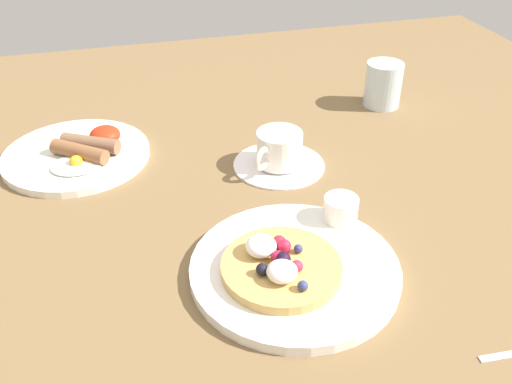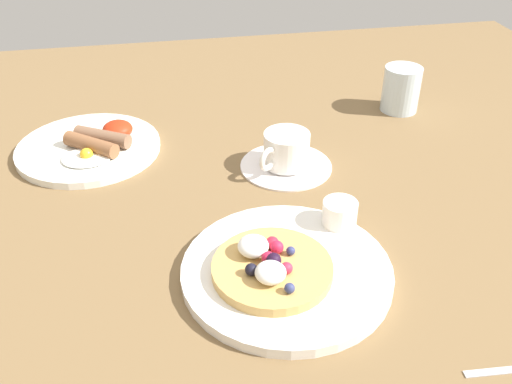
{
  "view_description": "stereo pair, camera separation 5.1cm",
  "coord_description": "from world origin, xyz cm",
  "px_view_note": "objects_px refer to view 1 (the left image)",
  "views": [
    {
      "loc": [
        -11.61,
        -60.58,
        45.47
      ],
      "look_at": [
        4.84,
        -1.39,
        4.0
      ],
      "focal_mm": 39.29,
      "sensor_mm": 36.0,
      "label": 1
    },
    {
      "loc": [
        -6.62,
        -61.74,
        45.47
      ],
      "look_at": [
        4.84,
        -1.39,
        4.0
      ],
      "focal_mm": 39.29,
      "sensor_mm": 36.0,
      "label": 2
    }
  ],
  "objects_px": {
    "coffee_saucer": "(279,164)",
    "pancake_plate": "(295,269)",
    "syrup_ramekin": "(341,208)",
    "breakfast_plate": "(76,155)",
    "water_glass": "(383,84)",
    "coffee_cup": "(279,148)"
  },
  "relations": [
    {
      "from": "pancake_plate",
      "to": "coffee_saucer",
      "type": "xyz_separation_m",
      "value": [
        0.06,
        0.24,
        -0.0
      ]
    },
    {
      "from": "coffee_saucer",
      "to": "coffee_cup",
      "type": "relative_size",
      "value": 1.64
    },
    {
      "from": "syrup_ramekin",
      "to": "coffee_saucer",
      "type": "bearing_deg",
      "value": 99.92
    },
    {
      "from": "breakfast_plate",
      "to": "water_glass",
      "type": "height_order",
      "value": "water_glass"
    },
    {
      "from": "coffee_cup",
      "to": "syrup_ramekin",
      "type": "bearing_deg",
      "value": -79.58
    },
    {
      "from": "syrup_ramekin",
      "to": "water_glass",
      "type": "bearing_deg",
      "value": 56.15
    },
    {
      "from": "breakfast_plate",
      "to": "coffee_saucer",
      "type": "distance_m",
      "value": 0.32
    },
    {
      "from": "breakfast_plate",
      "to": "water_glass",
      "type": "relative_size",
      "value": 2.8
    },
    {
      "from": "pancake_plate",
      "to": "breakfast_plate",
      "type": "distance_m",
      "value": 0.43
    },
    {
      "from": "pancake_plate",
      "to": "breakfast_plate",
      "type": "bearing_deg",
      "value": 125.29
    },
    {
      "from": "coffee_saucer",
      "to": "coffee_cup",
      "type": "bearing_deg",
      "value": -139.95
    },
    {
      "from": "coffee_cup",
      "to": "water_glass",
      "type": "relative_size",
      "value": 1.06
    },
    {
      "from": "syrup_ramekin",
      "to": "pancake_plate",
      "type": "bearing_deg",
      "value": -140.74
    },
    {
      "from": "pancake_plate",
      "to": "coffee_saucer",
      "type": "bearing_deg",
      "value": 76.84
    },
    {
      "from": "pancake_plate",
      "to": "water_glass",
      "type": "xyz_separation_m",
      "value": [
        0.31,
        0.4,
        0.03
      ]
    },
    {
      "from": "pancake_plate",
      "to": "water_glass",
      "type": "bearing_deg",
      "value": 52.48
    },
    {
      "from": "pancake_plate",
      "to": "coffee_cup",
      "type": "distance_m",
      "value": 0.25
    },
    {
      "from": "coffee_cup",
      "to": "water_glass",
      "type": "distance_m",
      "value": 0.3
    },
    {
      "from": "pancake_plate",
      "to": "water_glass",
      "type": "distance_m",
      "value": 0.51
    },
    {
      "from": "coffee_saucer",
      "to": "pancake_plate",
      "type": "bearing_deg",
      "value": -103.16
    },
    {
      "from": "syrup_ramekin",
      "to": "water_glass",
      "type": "height_order",
      "value": "water_glass"
    },
    {
      "from": "syrup_ramekin",
      "to": "coffee_saucer",
      "type": "xyz_separation_m",
      "value": [
        -0.03,
        0.17,
        -0.03
      ]
    }
  ]
}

